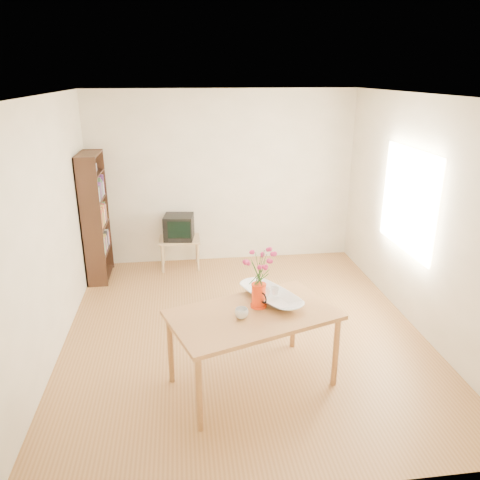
{
  "coord_description": "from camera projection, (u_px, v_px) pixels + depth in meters",
  "views": [
    {
      "loc": [
        -0.65,
        -4.69,
        2.81
      ],
      "look_at": [
        0.0,
        0.3,
        1.0
      ],
      "focal_mm": 35.0,
      "sensor_mm": 36.0,
      "label": 1
    }
  ],
  "objects": [
    {
      "name": "table",
      "position": [
        253.0,
        320.0,
        4.27
      ],
      "size": [
        1.68,
        1.29,
        0.75
      ],
      "rotation": [
        0.0,
        0.0,
        0.33
      ],
      "color": "#9C6435",
      "rests_on": "ground"
    },
    {
      "name": "bowl",
      "position": [
        271.0,
        277.0,
        4.41
      ],
      "size": [
        0.67,
        0.67,
        0.47
      ],
      "primitive_type": "imported",
      "rotation": [
        0.0,
        0.0,
        0.48
      ],
      "color": "white",
      "rests_on": "table"
    },
    {
      "name": "teacup_b",
      "position": [
        275.0,
        281.0,
        4.45
      ],
      "size": [
        0.08,
        0.08,
        0.07
      ],
      "primitive_type": "imported",
      "rotation": [
        0.0,
        0.0,
        1.54
      ],
      "color": "white",
      "rests_on": "bowl"
    },
    {
      "name": "television",
      "position": [
        179.0,
        227.0,
        6.96
      ],
      "size": [
        0.47,
        0.44,
        0.36
      ],
      "rotation": [
        0.0,
        0.0,
        -0.14
      ],
      "color": "black",
      "rests_on": "tv_stand"
    },
    {
      "name": "flowers",
      "position": [
        259.0,
        266.0,
        4.23
      ],
      "size": [
        0.26,
        0.26,
        0.37
      ],
      "primitive_type": null,
      "color": "#DB3374",
      "rests_on": "pitcher"
    },
    {
      "name": "room",
      "position": [
        246.0,
        223.0,
        4.98
      ],
      "size": [
        4.5,
        4.5,
        4.5
      ],
      "color": "brown",
      "rests_on": "ground"
    },
    {
      "name": "bookshelf",
      "position": [
        96.0,
        222.0,
        6.53
      ],
      "size": [
        0.28,
        0.7,
        1.8
      ],
      "color": "black",
      "rests_on": "ground"
    },
    {
      "name": "tv_stand",
      "position": [
        180.0,
        243.0,
        7.03
      ],
      "size": [
        0.6,
        0.45,
        0.46
      ],
      "color": "tan",
      "rests_on": "ground"
    },
    {
      "name": "pitcher",
      "position": [
        259.0,
        296.0,
        4.33
      ],
      "size": [
        0.15,
        0.22,
        0.23
      ],
      "rotation": [
        0.0,
        0.0,
        0.4
      ],
      "color": "red",
      "rests_on": "table"
    },
    {
      "name": "mug",
      "position": [
        242.0,
        313.0,
        4.14
      ],
      "size": [
        0.15,
        0.15,
        0.09
      ],
      "primitive_type": "imported",
      "rotation": [
        0.0,
        0.0,
        3.4
      ],
      "color": "white",
      "rests_on": "table"
    },
    {
      "name": "teacup_a",
      "position": [
        267.0,
        282.0,
        4.42
      ],
      "size": [
        0.11,
        0.11,
        0.07
      ],
      "primitive_type": "imported",
      "rotation": [
        0.0,
        0.0,
        0.89
      ],
      "color": "white",
      "rests_on": "bowl"
    }
  ]
}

